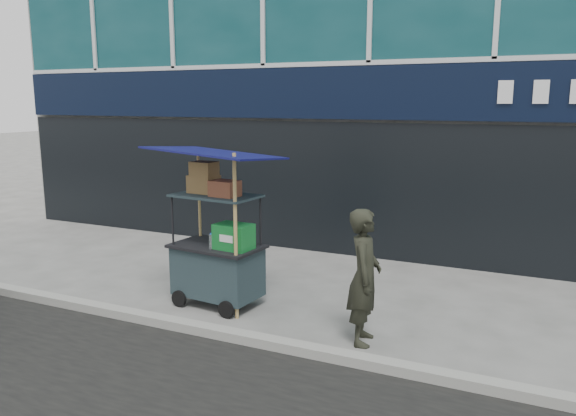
% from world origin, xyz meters
% --- Properties ---
extents(ground, '(80.00, 80.00, 0.00)m').
position_xyz_m(ground, '(0.00, 0.00, 0.00)').
color(ground, '#60605C').
rests_on(ground, ground).
extents(curb, '(80.00, 0.18, 0.12)m').
position_xyz_m(curb, '(0.00, -0.20, 0.06)').
color(curb, gray).
rests_on(curb, ground).
extents(vendor_cart, '(1.72, 1.30, 2.19)m').
position_xyz_m(vendor_cart, '(-1.10, 0.74, 0.77)').
color(vendor_cart, '#19272B').
rests_on(vendor_cart, ground).
extents(vendor_man, '(0.49, 0.64, 1.58)m').
position_xyz_m(vendor_man, '(1.07, 0.40, 0.79)').
color(vendor_man, black).
rests_on(vendor_man, ground).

